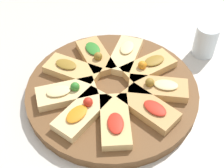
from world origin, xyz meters
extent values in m
plane|color=beige|center=(0.00, 0.00, 0.00)|extent=(3.00, 3.00, 0.00)
cylinder|color=brown|center=(0.00, 0.00, 0.01)|extent=(0.42, 0.42, 0.03)
cube|color=#DBB775|center=(-0.08, 0.08, 0.04)|extent=(0.14, 0.14, 0.02)
ellipsoid|color=red|center=(-0.09, 0.09, 0.05)|extent=(0.06, 0.06, 0.01)
cube|color=tan|center=(-0.11, 0.00, 0.04)|extent=(0.14, 0.06, 0.02)
ellipsoid|color=red|center=(-0.13, 0.00, 0.05)|extent=(0.06, 0.04, 0.01)
cube|color=tan|center=(-0.09, -0.06, 0.04)|extent=(0.15, 0.13, 0.02)
ellipsoid|color=beige|center=(-0.11, -0.07, 0.05)|extent=(0.07, 0.06, 0.01)
sphere|color=olive|center=(-0.07, -0.05, 0.05)|extent=(0.02, 0.02, 0.02)
cube|color=tan|center=(-0.03, -0.11, 0.04)|extent=(0.10, 0.15, 0.02)
ellipsoid|color=olive|center=(-0.03, -0.12, 0.05)|extent=(0.05, 0.06, 0.01)
sphere|color=orange|center=(-0.02, -0.09, 0.05)|extent=(0.02, 0.02, 0.02)
cube|color=#E5C689|center=(0.05, -0.10, 0.04)|extent=(0.12, 0.15, 0.02)
ellipsoid|color=beige|center=(0.05, -0.12, 0.05)|extent=(0.06, 0.07, 0.01)
cube|color=tan|center=(0.10, -0.05, 0.04)|extent=(0.15, 0.11, 0.02)
ellipsoid|color=#2D7A28|center=(0.12, -0.05, 0.05)|extent=(0.07, 0.05, 0.01)
sphere|color=olive|center=(0.08, -0.04, 0.05)|extent=(0.02, 0.02, 0.02)
cube|color=tan|center=(0.11, 0.03, 0.04)|extent=(0.15, 0.10, 0.02)
ellipsoid|color=olive|center=(0.12, 0.04, 0.05)|extent=(0.06, 0.05, 0.01)
cube|color=#E5C689|center=(0.06, 0.10, 0.04)|extent=(0.13, 0.15, 0.02)
ellipsoid|color=beige|center=(0.07, 0.11, 0.05)|extent=(0.06, 0.07, 0.01)
sphere|color=#2D7A28|center=(0.05, 0.08, 0.05)|extent=(0.02, 0.02, 0.02)
cube|color=#E5C689|center=(-0.01, 0.11, 0.04)|extent=(0.08, 0.15, 0.02)
ellipsoid|color=orange|center=(-0.01, 0.13, 0.05)|extent=(0.04, 0.06, 0.01)
sphere|color=red|center=(-0.01, 0.09, 0.05)|extent=(0.02, 0.02, 0.02)
cylinder|color=silver|center=(-0.08, -0.29, 0.04)|extent=(0.06, 0.06, 0.09)
camera|label=1|loc=(-0.36, 0.39, 0.58)|focal=50.00mm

